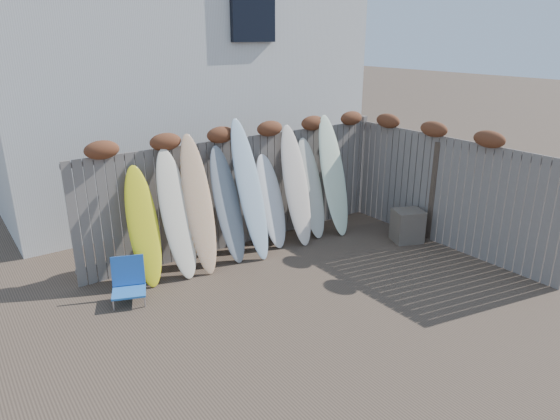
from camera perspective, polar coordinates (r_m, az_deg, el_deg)
ground at (r=7.68m, az=5.28°, el=-9.51°), size 80.00×80.00×0.00m
back_fence at (r=9.05m, az=-4.09°, el=3.23°), size 6.05×0.28×2.24m
right_fence at (r=9.49m, az=18.38°, el=2.78°), size 0.28×4.40×2.24m
house at (r=12.56m, az=-12.83°, el=16.74°), size 8.50×5.50×6.33m
beach_chair at (r=7.71m, az=-16.93°, el=-7.78°), size 0.62×0.64×0.63m
wooden_crate at (r=9.67m, az=14.36°, el=-1.75°), size 0.65×0.60×0.61m
lattice_panel at (r=10.07m, az=14.77°, el=2.86°), size 0.17×1.25×1.88m
surfboard_0 at (r=7.94m, az=-15.35°, el=-1.85°), size 0.53×0.69×1.84m
surfboard_1 at (r=8.06m, az=-11.74°, el=-0.48°), size 0.53×0.74×2.03m
surfboard_2 at (r=8.16m, az=-9.28°, el=0.62°), size 0.52×0.81×2.22m
surfboard_3 at (r=8.48m, az=-6.01°, el=0.59°), size 0.54×0.73×1.96m
surfboard_4 at (r=8.56m, az=-3.47°, el=2.31°), size 0.55×0.87×2.38m
surfboard_5 at (r=9.05m, az=-1.03°, el=0.99°), size 0.56×0.64×1.68m
surfboard_6 at (r=9.16m, az=1.85°, el=2.79°), size 0.55×0.79×2.16m
surfboard_7 at (r=9.51m, az=3.55°, el=2.49°), size 0.52×0.68×1.87m
surfboard_8 at (r=9.68m, az=6.12°, el=3.92°), size 0.56×0.82×2.26m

